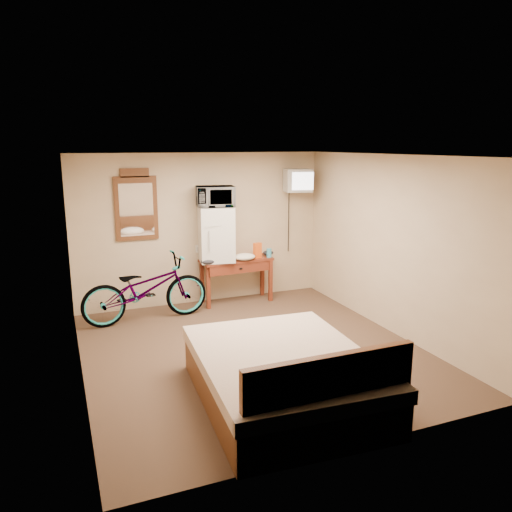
% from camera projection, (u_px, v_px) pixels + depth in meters
% --- Properties ---
extents(room, '(4.60, 4.64, 2.50)m').
position_uv_depth(room, '(253.00, 257.00, 6.23)').
color(room, '#432F21').
rests_on(room, ground).
extents(desk, '(1.23, 0.53, 0.75)m').
position_uv_depth(desk, '(237.00, 267.00, 8.37)').
color(desk, maroon).
rests_on(desk, floor).
extents(mini_fridge, '(0.62, 0.60, 0.89)m').
position_uv_depth(mini_fridge, '(216.00, 234.00, 8.14)').
color(mini_fridge, silver).
rests_on(mini_fridge, desk).
extents(microwave, '(0.66, 0.50, 0.33)m').
position_uv_depth(microwave, '(215.00, 196.00, 8.01)').
color(microwave, silver).
rests_on(microwave, mini_fridge).
extents(snack_bag, '(0.14, 0.10, 0.26)m').
position_uv_depth(snack_bag, '(257.00, 250.00, 8.41)').
color(snack_bag, '#DE5213').
rests_on(snack_bag, desk).
extents(blue_cup, '(0.08, 0.08, 0.15)m').
position_uv_depth(blue_cup, '(269.00, 253.00, 8.47)').
color(blue_cup, '#389CC0').
rests_on(blue_cup, desk).
extents(cloth_cream, '(0.37, 0.28, 0.11)m').
position_uv_depth(cloth_cream, '(245.00, 257.00, 8.26)').
color(cloth_cream, silver).
rests_on(cloth_cream, desk).
extents(cloth_dark_a, '(0.24, 0.18, 0.09)m').
position_uv_depth(cloth_dark_a, '(208.00, 261.00, 7.99)').
color(cloth_dark_a, black).
rests_on(cloth_dark_a, desk).
extents(cloth_dark_b, '(0.19, 0.15, 0.08)m').
position_uv_depth(cloth_dark_b, '(268.00, 253.00, 8.63)').
color(cloth_dark_b, black).
rests_on(cloth_dark_b, desk).
extents(crt_television, '(0.51, 0.60, 0.39)m').
position_uv_depth(crt_television, '(298.00, 180.00, 8.49)').
color(crt_television, black).
rests_on(crt_television, room).
extents(wall_mirror, '(0.66, 0.04, 1.12)m').
position_uv_depth(wall_mirror, '(136.00, 206.00, 7.80)').
color(wall_mirror, brown).
rests_on(wall_mirror, room).
extents(bicycle, '(1.95, 0.81, 1.00)m').
position_uv_depth(bicycle, '(146.00, 289.00, 7.51)').
color(bicycle, black).
rests_on(bicycle, floor).
extents(bed, '(1.82, 2.33, 0.90)m').
position_uv_depth(bed, '(285.00, 377.00, 5.14)').
color(bed, brown).
rests_on(bed, floor).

